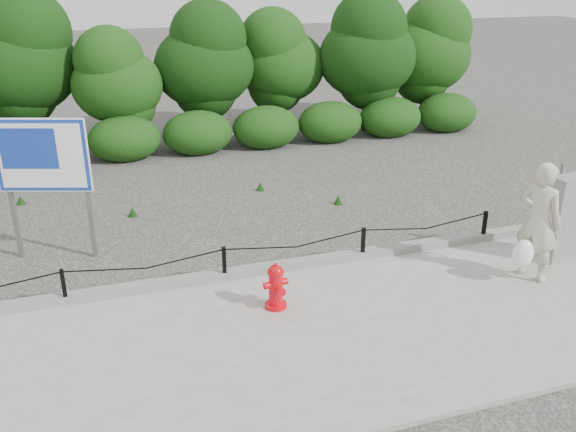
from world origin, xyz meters
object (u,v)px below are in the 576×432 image
(fire_hydrant, at_px, (276,287))
(utility_cabinet, at_px, (563,218))
(advertising_sign, at_px, (42,162))
(pedestrian, at_px, (538,224))

(fire_hydrant, height_order, utility_cabinet, utility_cabinet)
(utility_cabinet, height_order, advertising_sign, advertising_sign)
(utility_cabinet, xyz_separation_m, advertising_sign, (-8.48, 2.99, 0.97))
(advertising_sign, bearing_deg, utility_cabinet, -1.16)
(pedestrian, distance_m, advertising_sign, 8.33)
(utility_cabinet, distance_m, advertising_sign, 9.04)
(utility_cabinet, relative_size, advertising_sign, 0.66)
(pedestrian, bearing_deg, fire_hydrant, 62.07)
(pedestrian, distance_m, utility_cabinet, 1.05)
(utility_cabinet, bearing_deg, fire_hydrant, 173.68)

